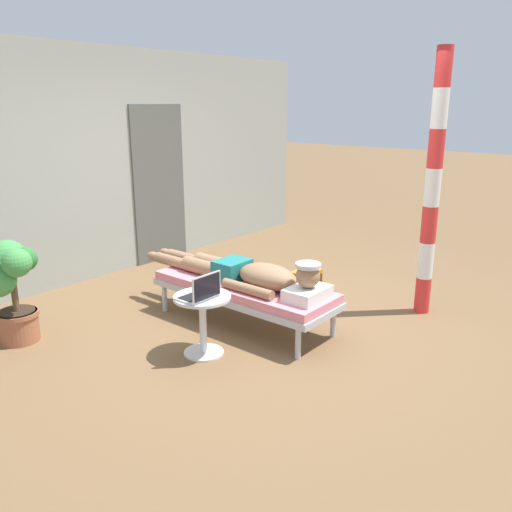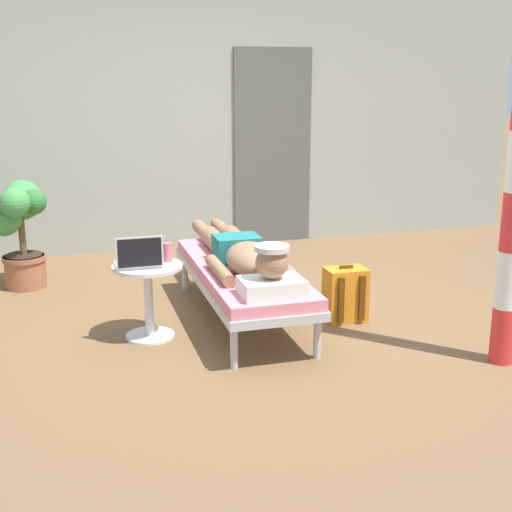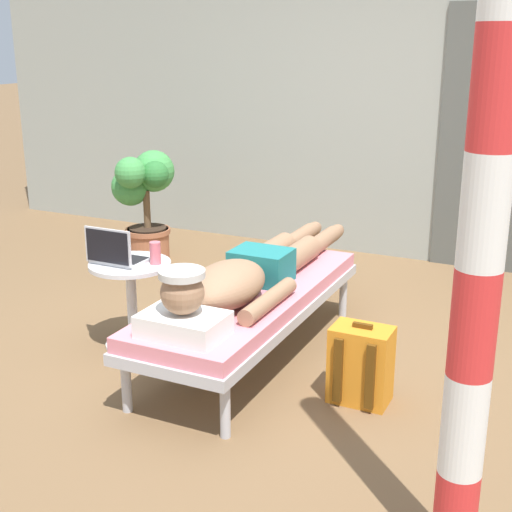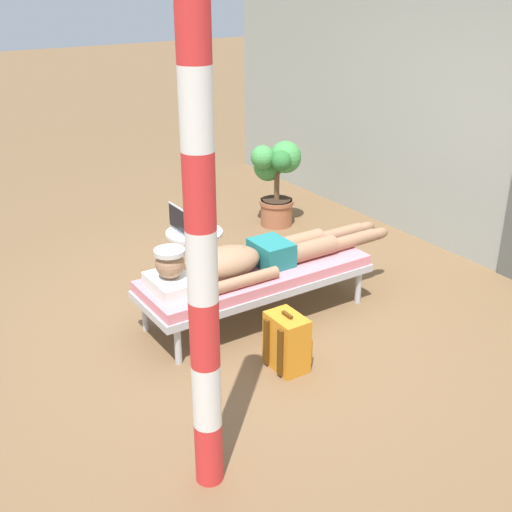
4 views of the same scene
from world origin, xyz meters
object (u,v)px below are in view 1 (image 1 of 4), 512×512
at_px(porch_post, 433,187).
at_px(side_table, 203,315).
at_px(lounge_chair, 244,289).
at_px(drink_glass, 211,283).
at_px(laptop, 201,292).
at_px(potted_plant, 11,284).
at_px(person_reclining, 248,273).
at_px(backpack, 306,289).

bearing_deg(porch_post, side_table, 153.38).
height_order(lounge_chair, drink_glass, drink_glass).
distance_m(lounge_chair, porch_post, 2.06).
distance_m(laptop, potted_plant, 1.72).
bearing_deg(drink_glass, laptop, -155.46).
bearing_deg(porch_post, laptop, 155.14).
bearing_deg(drink_glass, porch_post, -29.38).
relative_size(person_reclining, drink_glass, 16.48).
height_order(person_reclining, potted_plant, potted_plant).
bearing_deg(side_table, potted_plant, 121.31).
bearing_deg(laptop, side_table, 40.52).
xyz_separation_m(person_reclining, potted_plant, (-1.59, 1.35, 0.03)).
distance_m(person_reclining, drink_glass, 0.57).
height_order(lounge_chair, person_reclining, person_reclining).
relative_size(drink_glass, porch_post, 0.05).
xyz_separation_m(drink_glass, porch_post, (1.94, -1.09, 0.69)).
xyz_separation_m(side_table, porch_post, (2.09, -1.05, 0.92)).
relative_size(side_table, potted_plant, 0.57).
distance_m(side_table, laptop, 0.24).
bearing_deg(potted_plant, porch_post, -40.05).
height_order(person_reclining, side_table, person_reclining).
xyz_separation_m(lounge_chair, backpack, (0.73, -0.22, -0.15)).
height_order(laptop, drink_glass, laptop).
height_order(drink_glass, porch_post, porch_post).
height_order(person_reclining, backpack, person_reclining).
xyz_separation_m(laptop, drink_glass, (0.21, 0.10, 0.01)).
bearing_deg(drink_glass, person_reclining, 5.88).
bearing_deg(potted_plant, drink_glass, -53.72).
distance_m(side_table, porch_post, 2.51).
bearing_deg(backpack, drink_glass, 175.22).
bearing_deg(laptop, backpack, -0.45).
bearing_deg(potted_plant, person_reclining, -40.31).
distance_m(lounge_chair, potted_plant, 2.06).
relative_size(drink_glass, potted_plant, 0.14).
distance_m(backpack, potted_plant, 2.80).
bearing_deg(potted_plant, backpack, -33.13).
xyz_separation_m(side_table, potted_plant, (-0.88, 1.45, 0.19)).
bearing_deg(potted_plant, side_table, -58.69).
relative_size(laptop, potted_plant, 0.34).
distance_m(lounge_chair, person_reclining, 0.18).
distance_m(side_table, drink_glass, 0.28).
xyz_separation_m(drink_glass, potted_plant, (-1.03, 1.41, -0.04)).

